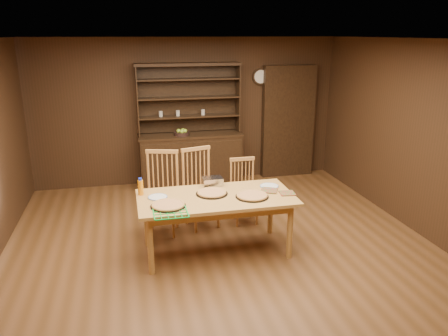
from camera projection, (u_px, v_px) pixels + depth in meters
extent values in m
plane|color=brown|center=(225.00, 254.00, 5.48)|extent=(6.00, 6.00, 0.00)
plane|color=white|center=(226.00, 39.00, 4.71)|extent=(6.00, 6.00, 0.00)
plane|color=#341E10|center=(188.00, 112.00, 7.89)|extent=(5.50, 0.00, 5.50)
plane|color=#341E10|center=(355.00, 303.00, 2.31)|extent=(5.50, 0.00, 5.50)
plane|color=#341E10|center=(430.00, 142.00, 5.69)|extent=(0.00, 6.00, 6.00)
cube|color=black|center=(191.00, 161.00, 7.90)|extent=(1.80, 0.50, 0.90)
cube|color=black|center=(190.00, 135.00, 7.76)|extent=(1.84, 0.52, 0.04)
cube|color=black|center=(188.00, 98.00, 7.79)|extent=(1.80, 0.02, 1.20)
cube|color=black|center=(137.00, 101.00, 7.46)|extent=(0.02, 0.32, 1.20)
cube|color=black|center=(238.00, 98.00, 7.84)|extent=(0.02, 0.32, 1.20)
cube|color=black|center=(188.00, 64.00, 7.47)|extent=(1.84, 0.34, 0.05)
cylinder|color=#A49A8A|center=(161.00, 114.00, 7.61)|extent=(0.07, 0.07, 0.10)
cylinder|color=#A49A8A|center=(178.00, 113.00, 7.68)|extent=(0.07, 0.07, 0.10)
cube|color=black|center=(288.00, 122.00, 8.28)|extent=(1.00, 0.18, 2.10)
cylinder|color=black|center=(260.00, 77.00, 7.96)|extent=(0.30, 0.04, 0.30)
cylinder|color=#EEE6CB|center=(261.00, 77.00, 7.94)|extent=(0.24, 0.01, 0.24)
cube|color=#B8843F|center=(216.00, 198.00, 5.35)|extent=(1.91, 0.95, 0.04)
cylinder|color=#B8843F|center=(150.00, 246.00, 4.94)|extent=(0.07, 0.07, 0.71)
cylinder|color=#B8843F|center=(147.00, 220.00, 5.62)|extent=(0.07, 0.07, 0.71)
cylinder|color=#B8843F|center=(290.00, 231.00, 5.30)|extent=(0.07, 0.07, 0.71)
cylinder|color=#B8843F|center=(271.00, 209.00, 5.98)|extent=(0.07, 0.07, 0.71)
cube|color=#C48A43|center=(161.00, 200.00, 5.95)|extent=(0.57, 0.55, 0.04)
cylinder|color=#C48A43|center=(147.00, 222.00, 5.87)|extent=(0.04, 0.04, 0.46)
cylinder|color=#C48A43|center=(152.00, 212.00, 6.19)|extent=(0.04, 0.04, 0.46)
cylinder|color=#C48A43|center=(173.00, 222.00, 5.86)|extent=(0.04, 0.04, 0.46)
cylinder|color=#C48A43|center=(177.00, 212.00, 6.18)|extent=(0.04, 0.04, 0.46)
cube|color=#C48A43|center=(162.00, 152.00, 5.94)|extent=(0.44, 0.15, 0.05)
cube|color=#C48A43|center=(202.00, 195.00, 6.16)|extent=(0.56, 0.54, 0.04)
cylinder|color=#C48A43|center=(196.00, 217.00, 6.02)|extent=(0.04, 0.04, 0.46)
cylinder|color=#C48A43|center=(186.00, 209.00, 6.30)|extent=(0.04, 0.04, 0.46)
cylinder|color=#C48A43|center=(218.00, 213.00, 6.18)|extent=(0.04, 0.04, 0.46)
cylinder|color=#C48A43|center=(208.00, 205.00, 6.46)|extent=(0.04, 0.04, 0.46)
cube|color=#C48A43|center=(196.00, 149.00, 6.14)|extent=(0.44, 0.15, 0.05)
cube|color=#C48A43|center=(245.00, 197.00, 6.31)|extent=(0.39, 0.37, 0.04)
cylinder|color=#C48A43|center=(237.00, 215.00, 6.21)|extent=(0.03, 0.03, 0.37)
cylinder|color=#C48A43|center=(232.00, 207.00, 6.47)|extent=(0.03, 0.03, 0.37)
cylinder|color=#C48A43|center=(257.00, 213.00, 6.28)|extent=(0.03, 0.03, 0.37)
cylinder|color=#C48A43|center=(251.00, 206.00, 6.53)|extent=(0.03, 0.03, 0.37)
cube|color=#C48A43|center=(242.00, 159.00, 6.30)|extent=(0.37, 0.04, 0.05)
cylinder|color=black|center=(168.00, 206.00, 5.03)|extent=(0.41, 0.41, 0.01)
cylinder|color=tan|center=(168.00, 205.00, 5.02)|extent=(0.38, 0.38, 0.02)
torus|color=#C19145|center=(168.00, 205.00, 5.02)|extent=(0.38, 0.38, 0.03)
cylinder|color=black|center=(252.00, 197.00, 5.32)|extent=(0.41, 0.41, 0.01)
cylinder|color=tan|center=(252.00, 195.00, 5.31)|extent=(0.37, 0.37, 0.02)
torus|color=#C19145|center=(252.00, 195.00, 5.31)|extent=(0.38, 0.38, 0.03)
cylinder|color=black|center=(212.00, 194.00, 5.41)|extent=(0.40, 0.40, 0.01)
cylinder|color=tan|center=(212.00, 193.00, 5.41)|extent=(0.36, 0.36, 0.02)
torus|color=#C19145|center=(212.00, 193.00, 5.41)|extent=(0.36, 0.36, 0.03)
cylinder|color=beige|center=(158.00, 197.00, 5.29)|extent=(0.23, 0.23, 0.01)
torus|color=#2F4E8D|center=(158.00, 197.00, 5.29)|extent=(0.24, 0.24, 0.01)
cylinder|color=beige|center=(269.00, 186.00, 5.67)|extent=(0.24, 0.24, 0.01)
torus|color=#2F4E8D|center=(269.00, 186.00, 5.67)|extent=(0.24, 0.24, 0.01)
cube|color=white|center=(212.00, 181.00, 5.72)|extent=(0.27, 0.19, 0.10)
cylinder|color=orange|center=(141.00, 188.00, 5.37)|extent=(0.07, 0.07, 0.19)
cylinder|color=#1424A6|center=(140.00, 179.00, 5.33)|extent=(0.04, 0.04, 0.03)
cube|color=#A31221|center=(287.00, 193.00, 5.42)|extent=(0.20, 0.20, 0.01)
cube|color=#A31221|center=(269.00, 190.00, 5.52)|extent=(0.27, 0.27, 0.02)
cylinder|color=black|center=(182.00, 134.00, 7.66)|extent=(0.27, 0.27, 0.06)
sphere|color=#97BC32|center=(179.00, 131.00, 7.64)|extent=(0.08, 0.08, 0.08)
sphere|color=#97BC32|center=(183.00, 130.00, 7.68)|extent=(0.08, 0.08, 0.08)
sphere|color=#97BC32|center=(182.00, 131.00, 7.60)|extent=(0.08, 0.08, 0.08)
sphere|color=#97BC32|center=(185.00, 131.00, 7.64)|extent=(0.08, 0.08, 0.08)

